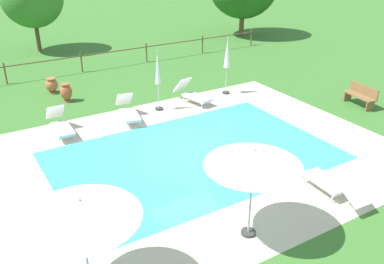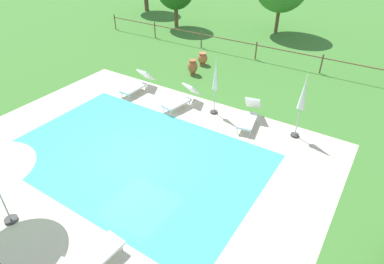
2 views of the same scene
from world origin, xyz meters
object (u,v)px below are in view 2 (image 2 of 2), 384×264
(sun_lounger_north_far, at_px, (137,84))
(sun_lounger_north_end, at_px, (87,262))
(patio_umbrella_closed_row_west, at_px, (303,97))
(terracotta_urn_near_fence, at_px, (203,58))
(sun_lounger_north_mid, at_px, (181,99))
(sun_lounger_north_near_steps, at_px, (249,116))
(patio_umbrella_closed_row_mid_west, at_px, (215,80))
(terracotta_urn_by_tree, at_px, (193,67))

(sun_lounger_north_far, height_order, sun_lounger_north_end, sun_lounger_north_far)
(patio_umbrella_closed_row_west, height_order, terracotta_urn_near_fence, patio_umbrella_closed_row_west)
(sun_lounger_north_mid, xyz_separation_m, sun_lounger_north_end, (2.68, -7.78, -0.03))
(sun_lounger_north_far, relative_size, terracotta_urn_near_fence, 2.79)
(sun_lounger_north_mid, distance_m, sun_lounger_north_far, 2.59)
(patio_umbrella_closed_row_west, bearing_deg, sun_lounger_north_end, -105.45)
(sun_lounger_north_near_steps, xyz_separation_m, sun_lounger_north_far, (-5.68, -0.21, -0.00))
(sun_lounger_north_near_steps, height_order, sun_lounger_north_end, sun_lounger_north_near_steps)
(terracotta_urn_near_fence, bearing_deg, sun_lounger_north_far, -100.93)
(sun_lounger_north_mid, height_order, patio_umbrella_closed_row_mid_west, patio_umbrella_closed_row_mid_west)
(sun_lounger_north_near_steps, relative_size, sun_lounger_north_mid, 0.98)
(patio_umbrella_closed_row_mid_west, xyz_separation_m, terracotta_urn_near_fence, (-3.20, 4.32, -1.17))
(sun_lounger_north_near_steps, relative_size, sun_lounger_north_far, 1.02)
(sun_lounger_north_mid, height_order, terracotta_urn_by_tree, sun_lounger_north_mid)
(sun_lounger_north_near_steps, xyz_separation_m, patio_umbrella_closed_row_mid_west, (-1.61, 0.01, 1.15))
(sun_lounger_north_far, distance_m, sun_lounger_north_end, 9.46)
(patio_umbrella_closed_row_west, xyz_separation_m, terracotta_urn_by_tree, (-6.42, 2.75, -1.27))
(sun_lounger_north_far, relative_size, patio_umbrella_closed_row_west, 0.76)
(terracotta_urn_by_tree, bearing_deg, patio_umbrella_closed_row_mid_west, -44.63)
(sun_lounger_north_near_steps, xyz_separation_m, sun_lounger_north_end, (-0.41, -8.08, -0.03))
(patio_umbrella_closed_row_west, bearing_deg, patio_umbrella_closed_row_mid_west, -177.39)
(patio_umbrella_closed_row_mid_west, bearing_deg, sun_lounger_north_far, -176.80)
(sun_lounger_north_near_steps, height_order, terracotta_urn_by_tree, sun_lounger_north_near_steps)
(patio_umbrella_closed_row_west, distance_m, patio_umbrella_closed_row_mid_west, 3.48)
(sun_lounger_north_mid, height_order, terracotta_urn_near_fence, sun_lounger_north_mid)
(sun_lounger_north_near_steps, bearing_deg, sun_lounger_north_mid, -174.47)
(sun_lounger_north_far, bearing_deg, patio_umbrella_closed_row_west, 2.93)
(sun_lounger_north_near_steps, relative_size, patio_umbrella_closed_row_west, 0.77)
(sun_lounger_north_mid, relative_size, patio_umbrella_closed_row_west, 0.79)
(patio_umbrella_closed_row_west, bearing_deg, terracotta_urn_near_fence, 148.03)
(sun_lounger_north_mid, bearing_deg, terracotta_urn_near_fence, 110.30)
(terracotta_urn_near_fence, xyz_separation_m, terracotta_urn_by_tree, (0.25, -1.41, 0.05))
(sun_lounger_north_mid, height_order, patio_umbrella_closed_row_west, patio_umbrella_closed_row_west)
(sun_lounger_north_far, xyz_separation_m, terracotta_urn_near_fence, (0.88, 4.55, -0.01))
(sun_lounger_north_end, xyz_separation_m, terracotta_urn_near_fence, (-4.39, 12.41, 0.01))
(terracotta_urn_near_fence, bearing_deg, patio_umbrella_closed_row_west, -31.97)
(sun_lounger_north_far, bearing_deg, sun_lounger_north_mid, -1.89)
(sun_lounger_north_end, relative_size, terracotta_urn_by_tree, 2.61)
(patio_umbrella_closed_row_west, bearing_deg, sun_lounger_north_far, -177.07)
(sun_lounger_north_near_steps, bearing_deg, sun_lounger_north_end, -92.92)
(terracotta_urn_near_fence, relative_size, terracotta_urn_by_tree, 0.87)
(sun_lounger_north_mid, bearing_deg, patio_umbrella_closed_row_west, 5.44)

